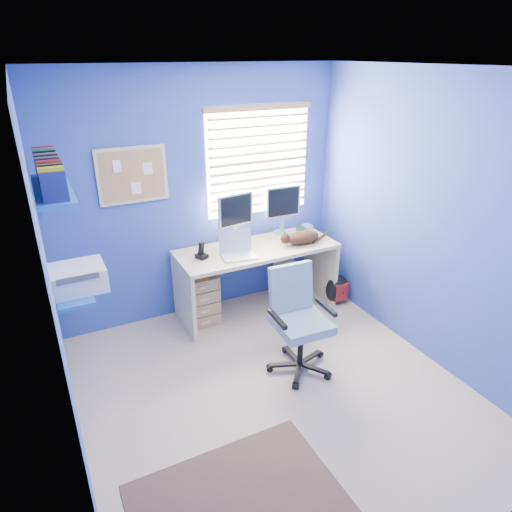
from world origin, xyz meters
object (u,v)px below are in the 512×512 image
cat (303,237)px  laptop (239,246)px  desk (257,279)px  office_chair (298,333)px  tower_pc (288,282)px

cat → laptop: bearing=-172.0°
desk → office_chair: bearing=-96.6°
tower_pc → office_chair: bearing=-110.5°
desk → office_chair: office_chair is taller
laptop → office_chair: bearing=-72.2°
desk → tower_pc: size_ratio=3.70×
laptop → office_chair: 1.05m
desk → tower_pc: 0.45m
desk → laptop: (-0.27, -0.13, 0.48)m
desk → cat: 0.66m
desk → cat: (0.48, -0.12, 0.44)m
cat → office_chair: 1.19m
desk → laptop: 0.56m
tower_pc → office_chair: 1.21m
laptop → desk: bearing=34.4°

